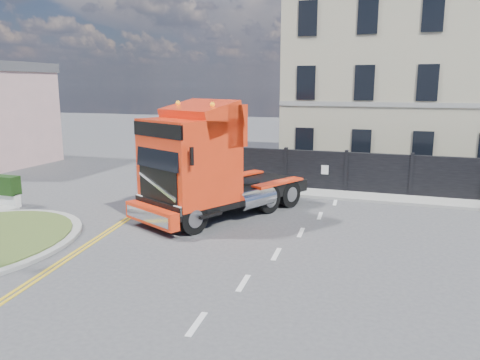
% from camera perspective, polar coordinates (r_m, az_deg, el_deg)
% --- Properties ---
extents(ground, '(120.00, 120.00, 0.00)m').
position_cam_1_polar(ground, '(16.12, -5.48, -7.33)').
color(ground, '#424244').
rests_on(ground, ground).
extents(hoarding_fence, '(18.80, 0.25, 2.00)m').
position_cam_1_polar(hoarding_fence, '(23.26, 19.02, 0.50)').
color(hoarding_fence, black).
rests_on(hoarding_fence, ground).
extents(georgian_building, '(12.30, 10.30, 12.80)m').
position_cam_1_polar(georgian_building, '(30.39, 18.61, 12.03)').
color(georgian_building, '#B1AB8C').
rests_on(georgian_building, ground).
extents(pavement_far, '(20.00, 1.60, 0.12)m').
position_cam_1_polar(pavement_far, '(22.57, 17.46, -2.17)').
color(pavement_far, gray).
rests_on(pavement_far, ground).
extents(truck, '(5.82, 7.93, 4.48)m').
position_cam_1_polar(truck, '(18.22, -4.38, 1.42)').
color(truck, black).
rests_on(truck, ground).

